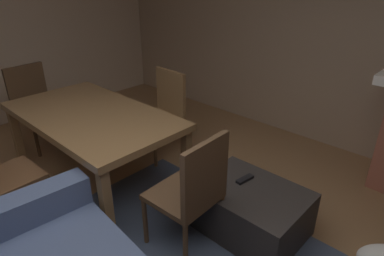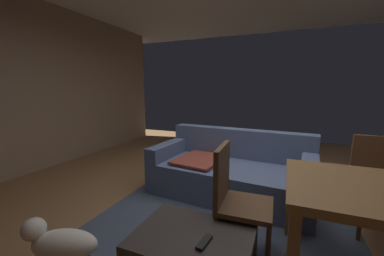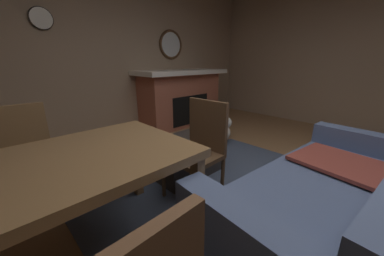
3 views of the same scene
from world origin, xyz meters
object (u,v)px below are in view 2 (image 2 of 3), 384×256
object	(u,v)px
tv_remote	(204,242)
dining_chair_north	(379,179)
couch	(231,172)
dining_chair_west	(234,194)
small_dog	(60,242)

from	to	relation	value
tv_remote	dining_chair_north	world-z (taller)	dining_chair_north
couch	dining_chair_west	distance (m)	1.16
couch	small_dog	world-z (taller)	couch
dining_chair_west	small_dog	world-z (taller)	dining_chair_west
couch	tv_remote	xyz separation A→B (m)	(0.19, -1.62, 0.10)
couch	dining_chair_west	size ratio (longest dim) A/B	2.25
dining_chair_north	couch	bearing A→B (deg)	170.95
dining_chair_west	small_dog	size ratio (longest dim) A/B	1.56
tv_remote	dining_chair_north	xyz separation A→B (m)	(1.32, 1.38, 0.13)
small_dog	dining_chair_west	bearing A→B (deg)	28.89
dining_chair_west	small_dog	distance (m)	1.45
dining_chair_west	couch	bearing A→B (deg)	103.97
dining_chair_west	dining_chair_north	distance (m)	1.51
couch	dining_chair_west	xyz separation A→B (m)	(0.27, -1.10, 0.23)
tv_remote	dining_chair_north	size ratio (longest dim) A/B	0.17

